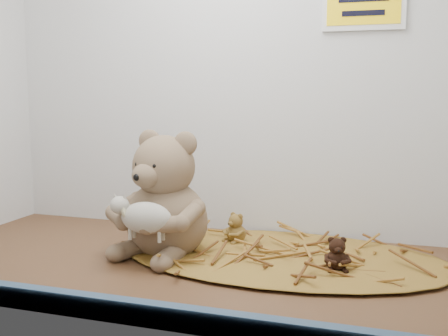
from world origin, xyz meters
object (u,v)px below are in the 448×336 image
(main_teddy, at_px, (166,194))
(toy_lamb, at_px, (146,218))
(mini_teddy_tan, at_px, (236,226))
(mini_teddy_brown, at_px, (337,252))

(main_teddy, distance_m, toy_lamb, 0.10)
(mini_teddy_tan, xyz_separation_m, mini_teddy_brown, (0.24, -0.13, -0.00))
(mini_teddy_tan, relative_size, mini_teddy_brown, 1.03)
(toy_lamb, bearing_deg, main_teddy, 90.00)
(main_teddy, xyz_separation_m, toy_lamb, (0.00, -0.10, -0.03))
(main_teddy, height_order, mini_teddy_brown, main_teddy)
(toy_lamb, height_order, mini_teddy_brown, toy_lamb)
(toy_lamb, xyz_separation_m, mini_teddy_brown, (0.36, 0.08, -0.06))
(mini_teddy_brown, bearing_deg, toy_lamb, 176.89)
(mini_teddy_brown, bearing_deg, mini_teddy_tan, 136.66)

